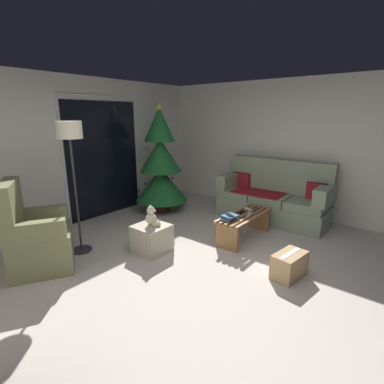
{
  "coord_description": "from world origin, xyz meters",
  "views": [
    {
      "loc": [
        -2.55,
        -1.68,
        1.86
      ],
      "look_at": [
        0.4,
        0.7,
        0.85
      ],
      "focal_mm": 27.19,
      "sensor_mm": 36.0,
      "label": 1
    }
  ],
  "objects": [
    {
      "name": "ottoman",
      "position": [
        0.01,
        1.11,
        0.19
      ],
      "size": [
        0.44,
        0.44,
        0.38
      ],
      "primitive_type": "cube",
      "color": "#B2A893",
      "rests_on": "ground"
    },
    {
      "name": "teddy_bear_cream",
      "position": [
        0.02,
        1.1,
        0.5
      ],
      "size": [
        0.22,
        0.21,
        0.29
      ],
      "color": "beige",
      "rests_on": "ottoman"
    },
    {
      "name": "remote_silver",
      "position": [
        1.19,
        0.24,
        0.41
      ],
      "size": [
        0.16,
        0.08,
        0.02
      ],
      "primitive_type": "cube",
      "rotation": [
        0.0,
        0.0,
        1.81
      ],
      "color": "#ADADB2",
      "rests_on": "coffee_table"
    },
    {
      "name": "patio_door_frame",
      "position": [
        0.61,
        2.99,
        1.1
      ],
      "size": [
        1.6,
        0.02,
        2.2
      ],
      "primitive_type": "cube",
      "color": "silver",
      "rests_on": "ground"
    },
    {
      "name": "book_stack",
      "position": [
        0.86,
        0.38,
        0.43
      ],
      "size": [
        0.25,
        0.21,
        0.07
      ],
      "color": "#4C4C51",
      "rests_on": "coffee_table"
    },
    {
      "name": "wall_right",
      "position": [
        2.86,
        0.0,
        1.25
      ],
      "size": [
        0.12,
        6.0,
        2.5
      ],
      "primitive_type": "cube",
      "color": "silver",
      "rests_on": "ground"
    },
    {
      "name": "christmas_tree",
      "position": [
        1.39,
        2.28,
        0.92
      ],
      "size": [
        1.01,
        1.01,
        2.07
      ],
      "color": "#4C1E19",
      "rests_on": "ground"
    },
    {
      "name": "armchair",
      "position": [
        -1.2,
        1.84,
        0.4
      ],
      "size": [
        0.94,
        0.93,
        1.13
      ],
      "color": "olive",
      "rests_on": "ground"
    },
    {
      "name": "patio_door_glass",
      "position": [
        0.61,
        2.97,
        1.05
      ],
      "size": [
        1.5,
        0.02,
        2.1
      ],
      "primitive_type": "cube",
      "color": "black",
      "rests_on": "ground"
    },
    {
      "name": "coffee_table",
      "position": [
        1.21,
        0.32,
        0.26
      ],
      "size": [
        1.1,
        0.4,
        0.4
      ],
      "color": "olive",
      "rests_on": "ground"
    },
    {
      "name": "remote_black",
      "position": [
        1.22,
        0.39,
        0.41
      ],
      "size": [
        0.16,
        0.05,
        0.02
      ],
      "primitive_type": "cube",
      "rotation": [
        0.0,
        0.0,
        4.69
      ],
      "color": "black",
      "rests_on": "coffee_table"
    },
    {
      "name": "ground_plane",
      "position": [
        0.0,
        0.0,
        0.0
      ],
      "size": [
        7.0,
        7.0,
        0.0
      ],
      "primitive_type": "plane",
      "color": "#BCB2A8"
    },
    {
      "name": "couch",
      "position": [
        2.32,
        0.35,
        0.4
      ],
      "size": [
        0.83,
        1.96,
        1.08
      ],
      "color": "gray",
      "rests_on": "ground"
    },
    {
      "name": "remote_graphite",
      "position": [
        1.51,
        0.3,
        0.41
      ],
      "size": [
        0.16,
        0.08,
        0.02
      ],
      "primitive_type": "cube",
      "rotation": [
        0.0,
        0.0,
        1.85
      ],
      "color": "#333338",
      "rests_on": "coffee_table"
    },
    {
      "name": "floor_lamp",
      "position": [
        -0.6,
        1.9,
        1.51
      ],
      "size": [
        0.32,
        0.32,
        1.78
      ],
      "color": "#2D2D30",
      "rests_on": "ground"
    },
    {
      "name": "cardboard_box_taped_mid_floor",
      "position": [
        0.57,
        -0.64,
        0.15
      ],
      "size": [
        0.48,
        0.32,
        0.3
      ],
      "color": "tan",
      "rests_on": "ground"
    },
    {
      "name": "remote_white",
      "position": [
        1.43,
        0.38,
        0.41
      ],
      "size": [
        0.11,
        0.16,
        0.02
      ],
      "primitive_type": "cube",
      "rotation": [
        0.0,
        0.0,
        5.85
      ],
      "color": "silver",
      "rests_on": "coffee_table"
    },
    {
      "name": "cell_phone",
      "position": [
        0.85,
        0.37,
        0.47
      ],
      "size": [
        0.13,
        0.16,
        0.01
      ],
      "primitive_type": "cube",
      "rotation": [
        0.0,
        0.0,
        -0.55
      ],
      "color": "black",
      "rests_on": "book_stack"
    },
    {
      "name": "wall_back",
      "position": [
        0.0,
        3.06,
        1.25
      ],
      "size": [
        5.72,
        0.12,
        2.5
      ],
      "primitive_type": "cube",
      "color": "silver",
      "rests_on": "ground"
    }
  ]
}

